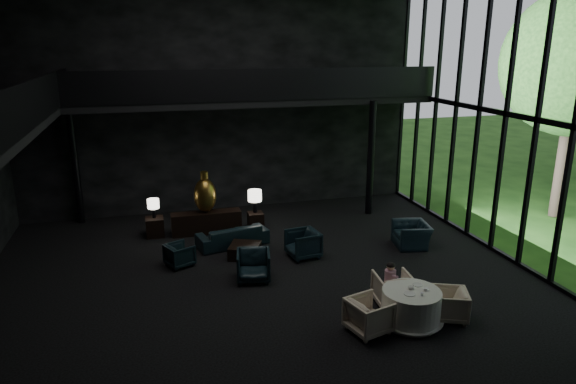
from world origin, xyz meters
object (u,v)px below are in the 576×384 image
object	(u,v)px
console	(207,222)
table_lamp_right	(255,197)
table_lamp_left	(153,204)
dining_chair_north	(393,286)
lounge_armchair_west	(180,255)
child	(390,274)
coffee_table	(245,251)
side_table_right	(256,221)
dining_chair_west	(369,313)
dining_chair_east	(449,303)
window_armchair	(412,231)
bronze_urn	(205,195)
lounge_armchair_south	(253,263)
dining_table	(411,308)
lounge_armchair_east	(303,241)
sofa	(232,232)
side_table_left	(155,227)

from	to	relation	value
console	table_lamp_right	distance (m)	1.76
table_lamp_left	dining_chair_north	bearing A→B (deg)	-48.95
lounge_armchair_west	child	size ratio (longest dim) A/B	1.08
coffee_table	side_table_right	bearing A→B (deg)	70.57
dining_chair_west	dining_chair_east	bearing A→B (deg)	-104.97
side_table_right	window_armchair	bearing A→B (deg)	-33.07
bronze_urn	lounge_armchair_south	size ratio (longest dim) A/B	1.37
lounge_armchair_south	dining_table	world-z (taller)	lounge_armchair_south
table_lamp_right	lounge_armchair_east	xyz separation A→B (m)	(0.81, -2.71, -0.60)
table_lamp_right	coffee_table	distance (m)	2.56
lounge_armchair_south	dining_chair_west	size ratio (longest dim) A/B	1.08
lounge_armchair_west	window_armchair	world-z (taller)	window_armchair
console	dining_chair_east	bearing A→B (deg)	-56.33
bronze_urn	child	bearing A→B (deg)	-58.26
dining_table	sofa	bearing A→B (deg)	118.99
console	lounge_armchair_east	world-z (taller)	lounge_armchair_east
console	lounge_armchair_south	distance (m)	3.81
lounge_armchair_east	coffee_table	distance (m)	1.68
lounge_armchair_east	dining_table	bearing A→B (deg)	8.91
side_table_left	dining_chair_west	world-z (taller)	dining_chair_west
bronze_urn	coffee_table	distance (m)	2.63
bronze_urn	lounge_armchair_east	bearing A→B (deg)	-48.08
coffee_table	dining_chair_west	xyz separation A→B (m)	(1.78, -4.58, 0.26)
window_armchair	dining_chair_north	bearing A→B (deg)	-25.17
dining_table	child	distance (m)	1.01
lounge_armchair_south	child	size ratio (longest dim) A/B	1.69
lounge_armchair_west	dining_chair_west	bearing A→B (deg)	-165.89
lounge_armchair_south	side_table_left	bearing A→B (deg)	132.10
console	lounge_armchair_east	distance (m)	3.59
console	dining_table	xyz separation A→B (m)	(3.64, -6.67, -0.02)
lounge_armchair_east	lounge_armchair_south	bearing A→B (deg)	-65.03
dining_chair_north	side_table_left	bearing A→B (deg)	-42.90
lounge_armchair_east	dining_chair_east	bearing A→B (deg)	19.01
table_lamp_left	lounge_armchair_west	distance (m)	2.68
sofa	child	xyz separation A→B (m)	(2.95, -4.50, 0.31)
side_table_left	coffee_table	world-z (taller)	side_table_left
side_table_left	window_armchair	xyz separation A→B (m)	(7.39, -2.88, 0.18)
table_lamp_left	lounge_armchair_east	size ratio (longest dim) A/B	0.64
sofa	dining_table	xyz separation A→B (m)	(3.01, -5.43, -0.09)
lounge_armchair_east	child	bearing A→B (deg)	12.64
sofa	dining_table	world-z (taller)	sofa
dining_chair_east	lounge_armchair_east	bearing A→B (deg)	-130.12
bronze_urn	lounge_armchair_east	world-z (taller)	bronze_urn
coffee_table	dining_chair_west	distance (m)	4.92
lounge_armchair_west	dining_chair_north	size ratio (longest dim) A/B	0.68
bronze_urn	table_lamp_right	xyz separation A→B (m)	(1.60, 0.02, -0.19)
lounge_armchair_east	bronze_urn	bearing A→B (deg)	-146.06
dining_chair_west	table_lamp_right	bearing A→B (deg)	-7.03
console	dining_chair_east	distance (m)	8.14
side_table_right	lounge_armchair_south	xyz separation A→B (m)	(-0.84, -3.72, 0.21)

